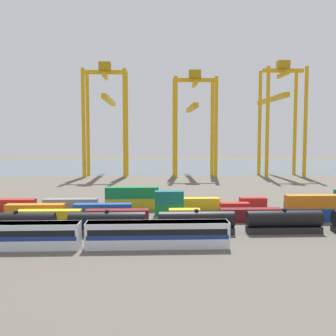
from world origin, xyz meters
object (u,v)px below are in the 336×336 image
shipping_container_5 (316,214)px  gantry_crane_central (194,114)px  shipping_container_3 (185,216)px  shipping_container_4 (251,215)px  freight_tank_row (196,222)px  gantry_crane_east (279,108)px  gantry_crane_west (106,109)px  passenger_train (83,234)px

shipping_container_5 → gantry_crane_central: (-14.50, 90.86, 25.09)m
shipping_container_3 → shipping_container_4: size_ratio=0.50×
shipping_container_4 → freight_tank_row: bearing=-142.4°
shipping_container_5 → gantry_crane_east: (22.57, 91.63, 27.86)m
gantry_crane_west → passenger_train: bearing=-85.3°
shipping_container_4 → gantry_crane_central: (-1.48, 90.86, 25.09)m
shipping_container_4 → gantry_crane_east: 102.17m
passenger_train → shipping_container_5: bearing=21.7°
passenger_train → gantry_crane_east: (65.22, 108.59, 27.01)m
shipping_container_4 → gantry_crane_central: bearing=90.9°
shipping_container_3 → gantry_crane_east: bearing=62.1°
freight_tank_row → gantry_crane_central: gantry_crane_central is taller
shipping_container_3 → gantry_crane_east: size_ratio=0.13×
gantry_crane_west → shipping_container_3: bearing=-74.4°
freight_tank_row → gantry_crane_east: 114.49m
shipping_container_3 → shipping_container_5: same height
freight_tank_row → shipping_container_4: 14.81m
gantry_crane_central → passenger_train: bearing=-104.6°
shipping_container_5 → gantry_crane_east: bearing=76.2°
shipping_container_4 → gantry_crane_west: 102.86m
freight_tank_row → shipping_container_3: size_ratio=12.22×
gantry_crane_west → gantry_crane_central: size_ratio=1.07×
gantry_crane_central → shipping_container_4: bearing=-89.1°
shipping_container_3 → shipping_container_5: 26.03m
shipping_container_4 → gantry_crane_central: gantry_crane_central is taller
freight_tank_row → gantry_crane_central: (10.24, 99.88, 24.41)m
gantry_crane_east → shipping_container_4: bearing=-111.2°
passenger_train → shipping_container_3: bearing=45.6°
passenger_train → shipping_container_5: (42.65, 16.96, -0.84)m
passenger_train → shipping_container_5: passenger_train is taller
passenger_train → freight_tank_row: 19.60m
gantry_crane_central → freight_tank_row: bearing=-95.9°
freight_tank_row → shipping_container_4: (11.72, 9.02, -0.68)m
shipping_container_3 → gantry_crane_west: (-25.54, 91.41, 27.16)m
shipping_container_3 → shipping_container_4: 13.01m
gantry_crane_central → shipping_container_3: bearing=-97.2°
gantry_crane_west → gantry_crane_central: bearing=-0.8°
passenger_train → shipping_container_4: size_ratio=3.61×
shipping_container_3 → freight_tank_row: bearing=-81.9°
freight_tank_row → shipping_container_5: bearing=20.0°
gantry_crane_central → gantry_crane_east: (37.07, 0.77, 2.77)m
shipping_container_5 → shipping_container_3: bearing=180.0°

